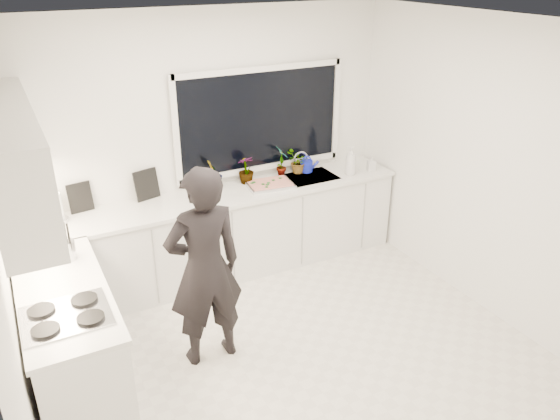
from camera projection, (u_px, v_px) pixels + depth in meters
floor at (288, 351)px, 4.75m from camera, size 4.00×3.50×0.02m
wall_back at (207, 145)px, 5.58m from camera, size 4.00×0.02×2.70m
wall_left at (0, 274)px, 3.33m from camera, size 0.02×3.50×2.70m
wall_right at (480, 167)px, 5.02m from camera, size 0.02×3.50×2.70m
ceiling at (290, 23)px, 3.60m from camera, size 4.00×3.50×0.02m
window at (261, 120)px, 5.73m from camera, size 1.80×0.02×1.00m
base_cabinets_back at (222, 236)px, 5.72m from camera, size 3.92×0.58×0.88m
base_cabinets_left at (73, 344)px, 4.13m from camera, size 0.58×1.60×0.88m
countertop_back at (221, 197)px, 5.52m from camera, size 3.94×0.62×0.04m
countertop_left at (62, 293)px, 3.94m from camera, size 0.62×1.60×0.04m
upper_cabinets at (14, 157)px, 3.77m from camera, size 0.34×2.10×0.70m
sink at (309, 181)px, 5.98m from camera, size 0.58×0.42×0.14m
faucet at (301, 162)px, 6.07m from camera, size 0.03×0.03×0.22m
stovetop at (66, 315)px, 3.64m from camera, size 0.56×0.48×0.03m
person at (204, 268)px, 4.32m from camera, size 0.63×0.42×1.72m
pizza_tray at (270, 185)px, 5.72m from camera, size 0.51×0.40×0.03m
pizza at (270, 183)px, 5.71m from camera, size 0.46×0.36×0.01m
watering_can at (306, 166)px, 6.08m from camera, size 0.17×0.17×0.13m
paper_towel_roll at (56, 209)px, 4.90m from camera, size 0.12×0.12×0.26m
knife_block at (40, 212)px, 4.88m from camera, size 0.16×0.14×0.22m
utensil_crock at (67, 250)px, 4.31m from camera, size 0.17×0.17×0.16m
picture_frame_large at (80, 197)px, 5.10m from camera, size 0.22×0.05×0.28m
picture_frame_small at (147, 185)px, 5.36m from camera, size 0.25×0.08×0.30m
herb_plants at (266, 166)px, 5.84m from camera, size 1.24×0.30×0.34m
soap_bottles at (355, 161)px, 5.98m from camera, size 0.40×0.14×0.32m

